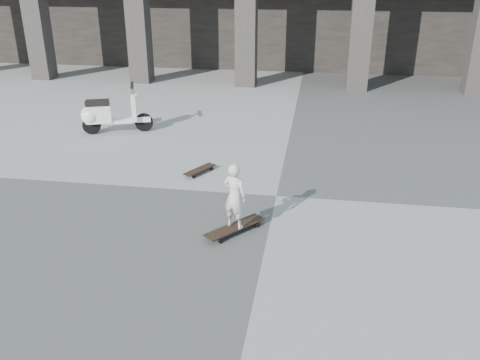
# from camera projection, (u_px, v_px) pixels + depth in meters

# --- Properties ---
(ground) EXTENTS (90.00, 90.00, 0.00)m
(ground) POSITION_uv_depth(u_px,v_px,m) (276.00, 196.00, 8.86)
(ground) COLOR #464644
(ground) RESTS_ON ground
(longboard) EXTENTS (0.85, 0.96, 0.10)m
(longboard) POSITION_uv_depth(u_px,v_px,m) (235.00, 228.00, 7.63)
(longboard) COLOR black
(longboard) RESTS_ON ground
(skateboard_spare) EXTENTS (0.52, 0.75, 0.09)m
(skateboard_spare) POSITION_uv_depth(u_px,v_px,m) (200.00, 170.00, 9.79)
(skateboard_spare) COLOR black
(skateboard_spare) RESTS_ON ground
(child) EXTENTS (0.43, 0.36, 1.01)m
(child) POSITION_uv_depth(u_px,v_px,m) (235.00, 196.00, 7.43)
(child) COLOR beige
(child) RESTS_ON longboard
(scooter) EXTENTS (1.60, 0.82, 1.16)m
(scooter) POSITION_uv_depth(u_px,v_px,m) (105.00, 114.00, 11.96)
(scooter) COLOR black
(scooter) RESTS_ON ground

